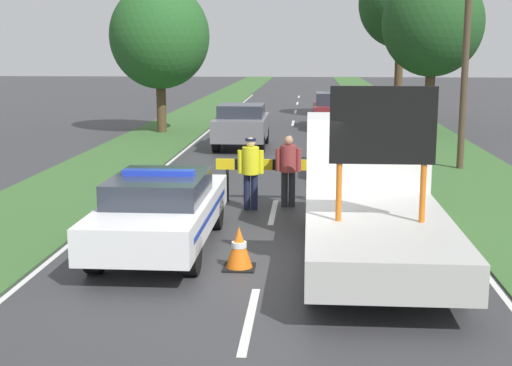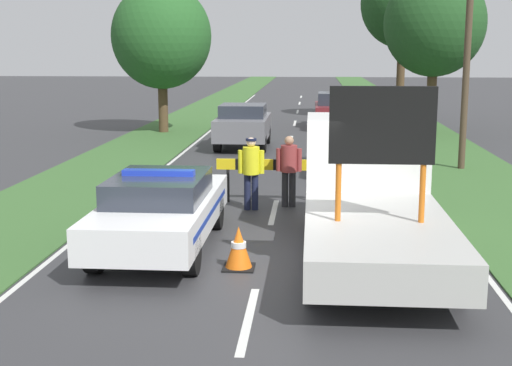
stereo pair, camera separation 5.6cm
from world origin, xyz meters
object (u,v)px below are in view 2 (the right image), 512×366
Objects in this scene: work_truck at (370,192)px; roadside_tree_near_right at (161,36)px; police_car at (161,209)px; queued_car_van_white at (356,143)px; police_officer at (251,167)px; pedestrian_civilian at (289,165)px; traffic_cone_centre_front at (239,248)px; utility_pole at (467,51)px; roadside_tree_mid_left at (435,24)px; traffic_cone_near_police at (175,185)px; road_barrier at (273,167)px; queued_car_suv_grey at (243,125)px; queued_car_wagon_maroon at (336,110)px; roadside_tree_near_left at (403,4)px.

roadside_tree_near_right is (-7.42, 17.64, 3.01)m from work_truck.
queued_car_van_white is (3.97, 8.47, 0.12)m from police_car.
pedestrian_civilian is at bearing -165.37° from police_officer.
traffic_cone_centre_front is 0.11× the size of utility_pole.
roadside_tree_mid_left is at bearing 0.52° from roadside_tree_near_right.
traffic_cone_near_police is at bearing -148.77° from utility_pole.
road_barrier is (1.80, 4.09, 0.10)m from police_car.
traffic_cone_near_police is at bearing 84.85° from queued_car_suv_grey.
police_officer reaches higher than traffic_cone_near_police.
police_car is 3.76m from work_truck.
work_truck is 3.85× the size of pedestrian_civilian.
road_barrier is 0.64× the size of queued_car_wagon_maroon.
traffic_cone_near_police is at bearing -111.42° from roadside_tree_near_left.
queued_car_van_white is at bearing -167.27° from utility_pole.
roadside_tree_near_left reaches higher than work_truck.
queued_car_wagon_maroon is at bearing -117.62° from queued_car_suv_grey.
traffic_cone_near_police is at bearing 94.89° from police_car.
roadside_tree_mid_left is 8.88m from utility_pole.
queued_car_van_white is 11.82m from queued_car_wagon_maroon.
road_barrier is 3.74× the size of traffic_cone_centre_front.
roadside_tree_near_left reaches higher than roadside_tree_near_right.
queued_car_wagon_maroon is at bearing -91.66° from work_truck.
utility_pole is (7.18, 9.20, 2.76)m from police_car.
traffic_cone_near_police is 0.08× the size of roadside_tree_near_left.
roadside_tree_mid_left is (5.85, 13.91, 3.73)m from road_barrier.
queued_car_suv_grey reaches higher than traffic_cone_centre_front.
work_truck is 24.51m from roadside_tree_near_left.
pedestrian_civilian is (-1.56, 3.40, -0.10)m from work_truck.
queued_car_suv_grey is at bearing 95.18° from traffic_cone_centre_front.
queued_car_van_white reaches higher than traffic_cone_near_police.
road_barrier reaches higher than traffic_cone_near_police.
queued_car_wagon_maroon reaches higher than traffic_cone_near_police.
pedestrian_civilian is at bearing -55.38° from road_barrier.
queued_car_wagon_maroon is at bearing 83.92° from traffic_cone_centre_front.
queued_car_suv_grey is (-1.98, 9.77, -0.12)m from pedestrian_civilian.
traffic_cone_centre_front is at bearing 95.18° from queued_car_suv_grey.
pedestrian_civilian reaches higher than queued_car_van_white.
work_truck is at bearing 1.03° from police_car.
utility_pole is at bearing -144.26° from police_officer.
queued_car_wagon_maroon is (1.61, 16.64, -0.13)m from pedestrian_civilian.
roadside_tree_mid_left is at bearing 58.60° from traffic_cone_near_police.
roadside_tree_near_left reaches higher than queued_car_suv_grey.
road_barrier is at bearing -128.58° from police_officer.
work_truck is at bearing -86.67° from pedestrian_civilian.
work_truck is at bearing -69.59° from road_barrier.
queued_car_wagon_maroon is at bearing 149.29° from roadside_tree_mid_left.
work_truck reaches higher than pedestrian_civilian.
police_car is 2.99× the size of police_officer.
queued_car_wagon_maroon is 0.61× the size of utility_pole.
road_barrier is at bearing 63.43° from police_car.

